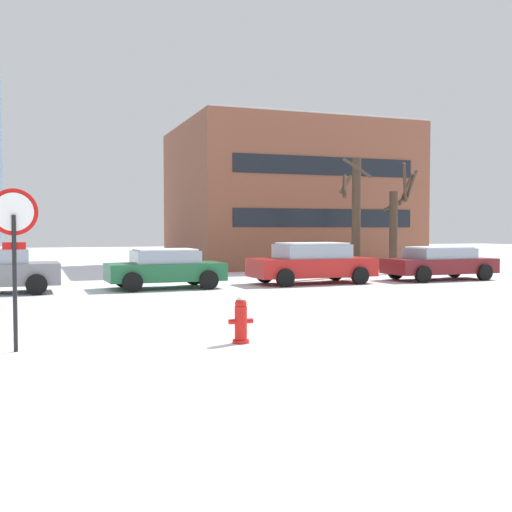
% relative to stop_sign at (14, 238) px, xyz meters
% --- Properties ---
extents(ground_plane, '(120.00, 120.00, 0.00)m').
position_rel_stop_sign_xyz_m(ground_plane, '(0.51, 1.40, -1.87)').
color(ground_plane, white).
extents(road_surface, '(80.00, 8.94, 0.00)m').
position_rel_stop_sign_xyz_m(road_surface, '(0.51, 4.87, -1.87)').
color(road_surface, silver).
rests_on(road_surface, ground).
extents(stop_sign, '(0.76, 0.15, 2.67)m').
position_rel_stop_sign_xyz_m(stop_sign, '(0.00, 0.00, 0.00)').
color(stop_sign, black).
rests_on(stop_sign, ground).
extents(fire_hydrant, '(0.44, 0.30, 0.83)m').
position_rel_stop_sign_xyz_m(fire_hydrant, '(3.71, -0.47, -1.45)').
color(fire_hydrant, red).
rests_on(fire_hydrant, ground).
extents(parked_car_green, '(3.93, 2.15, 1.34)m').
position_rel_stop_sign_xyz_m(parked_car_green, '(4.51, 10.08, -1.17)').
color(parked_car_green, '#1E6038').
rests_on(parked_car_green, ground).
extents(parked_car_red, '(4.61, 2.20, 1.52)m').
position_rel_stop_sign_xyz_m(parked_car_red, '(9.99, 10.11, -1.10)').
color(parked_car_red, red).
rests_on(parked_car_red, ground).
extents(parked_car_maroon, '(4.46, 2.11, 1.32)m').
position_rel_stop_sign_xyz_m(parked_car_maroon, '(15.48, 9.93, -1.18)').
color(parked_car_maroon, maroon).
rests_on(parked_car_maroon, ground).
extents(tree_far_mid, '(1.24, 1.91, 4.95)m').
position_rel_stop_sign_xyz_m(tree_far_mid, '(15.70, 13.47, 0.38)').
color(tree_far_mid, '#423326').
rests_on(tree_far_mid, ground).
extents(tree_far_right, '(1.13, 1.61, 5.03)m').
position_rel_stop_sign_xyz_m(tree_far_right, '(13.27, 12.79, 0.80)').
color(tree_far_right, '#423326').
rests_on(tree_far_right, ground).
extents(building_far_right, '(12.09, 10.16, 7.78)m').
position_rel_stop_sign_xyz_m(building_far_right, '(13.96, 22.08, 2.02)').
color(building_far_right, brown).
rests_on(building_far_right, ground).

